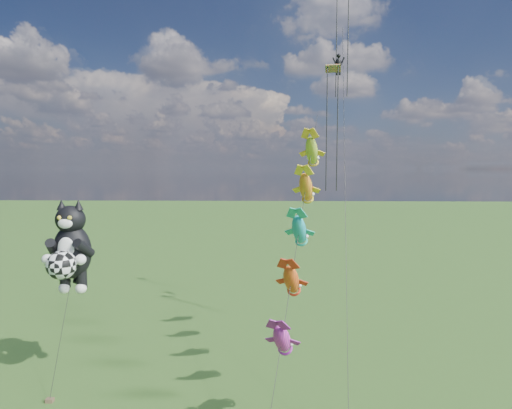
{
  "coord_description": "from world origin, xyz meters",
  "views": [
    {
      "loc": [
        15.32,
        -21.18,
        12.79
      ],
      "look_at": [
        14.31,
        8.95,
        10.29
      ],
      "focal_mm": 30.0,
      "sensor_mm": 36.0,
      "label": 1
    }
  ],
  "objects": [
    {
      "name": "cat_kite_rig",
      "position": [
        3.36,
        3.6,
        8.09
      ],
      "size": [
        2.59,
        4.13,
        10.97
      ],
      "rotation": [
        0.0,
        0.0,
        -0.05
      ],
      "color": "brown",
      "rests_on": "ground"
    },
    {
      "name": "fish_windsock_rig",
      "position": [
        16.96,
        2.76,
        9.34
      ],
      "size": [
        4.05,
        15.51,
        16.63
      ],
      "rotation": [
        0.0,
        0.0,
        0.08
      ],
      "color": "brown",
      "rests_on": "ground"
    },
    {
      "name": "parafoil_rig",
      "position": [
        20.32,
        11.09,
        20.36
      ],
      "size": [
        3.03,
        17.47,
        27.88
      ],
      "rotation": [
        0.0,
        0.0,
        -0.04
      ],
      "color": "brown",
      "rests_on": "ground"
    }
  ]
}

